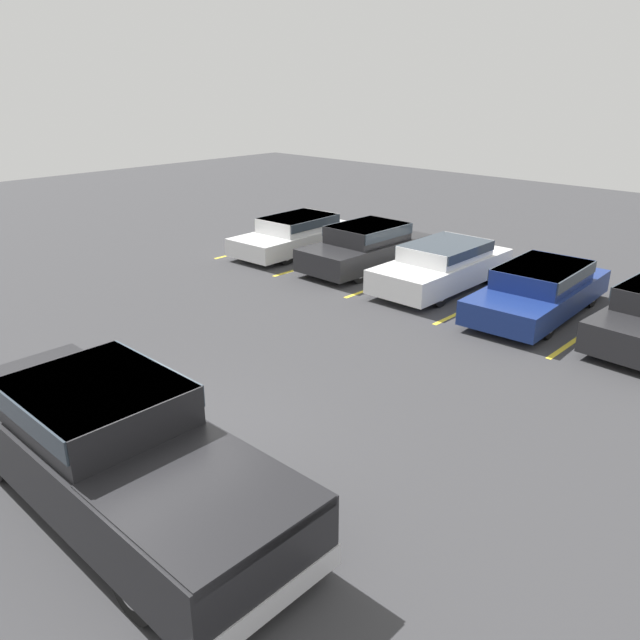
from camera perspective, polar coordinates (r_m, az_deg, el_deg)
ground_plane at (r=10.04m, az=-14.68°, el=-11.90°), size 60.00×60.00×0.00m
stall_stripe_a at (r=21.77m, az=-4.61°, el=6.82°), size 0.12×4.74×0.01m
stall_stripe_b at (r=19.85m, az=0.80°, el=5.47°), size 0.12×4.74×0.01m
stall_stripe_c at (r=18.15m, az=7.27°, el=3.80°), size 0.12×4.74×0.01m
stall_stripe_d at (r=16.75m, az=14.90°, el=1.75°), size 0.12×4.74×0.01m
stall_stripe_e at (r=15.72m, az=23.71°, el=-0.66°), size 0.12×4.74×0.01m
pickup_truck at (r=8.70m, az=-18.22°, el=-11.19°), size 6.12×2.02×1.71m
parked_sedan_a at (r=20.76m, az=-2.14°, el=7.96°), size 2.00×4.67×1.18m
parked_sedan_b at (r=18.89m, az=4.24°, el=6.82°), size 1.86×4.29×1.33m
parked_sedan_c at (r=17.37m, az=11.19°, el=5.04°), size 1.84×4.59×1.24m
parked_sedan_d at (r=16.03m, az=19.47°, el=2.79°), size 2.05×4.83×1.20m
wheel_stop_curb at (r=19.99m, az=15.76°, el=4.98°), size 1.78×0.20×0.14m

